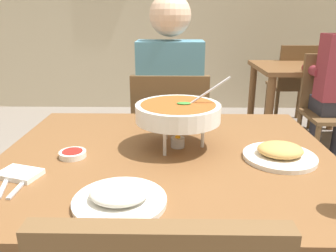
{
  "coord_description": "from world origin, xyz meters",
  "views": [
    {
      "loc": [
        0.02,
        -1.07,
        1.2
      ],
      "look_at": [
        0.0,
        0.15,
        0.8
      ],
      "focal_mm": 35.63,
      "sensor_mm": 36.0,
      "label": 1
    }
  ],
  "objects": [
    {
      "name": "chair_bg_left",
      "position": [
        1.3,
        1.59,
        0.51
      ],
      "size": [
        0.44,
        0.44,
        0.9
      ],
      "color": "brown",
      "rests_on": "ground_plane"
    },
    {
      "name": "appetizer_plate",
      "position": [
        0.38,
        -0.04,
        0.77
      ],
      "size": [
        0.24,
        0.24,
        0.06
      ],
      "color": "white",
      "rests_on": "dining_table_main"
    },
    {
      "name": "dining_table_far",
      "position": [
        1.3,
        2.1,
        0.61
      ],
      "size": [
        1.0,
        0.8,
        0.75
      ],
      "color": "brown",
      "rests_on": "ground_plane"
    },
    {
      "name": "chair_diner_main",
      "position": [
        -0.0,
        0.77,
        0.51
      ],
      "size": [
        0.44,
        0.44,
        0.9
      ],
      "color": "brown",
      "rests_on": "ground_plane"
    },
    {
      "name": "napkin_folded",
      "position": [
        -0.44,
        -0.18,
        0.75
      ],
      "size": [
        0.14,
        0.11,
        0.02
      ],
      "primitive_type": "cube",
      "rotation": [
        0.0,
        0.0,
        -0.3
      ],
      "color": "white",
      "rests_on": "dining_table_main"
    },
    {
      "name": "rice_plate",
      "position": [
        -0.11,
        -0.33,
        0.77
      ],
      "size": [
        0.24,
        0.24,
        0.06
      ],
      "color": "white",
      "rests_on": "dining_table_main"
    },
    {
      "name": "spoon_utensil",
      "position": [
        -0.41,
        -0.23,
        0.75
      ],
      "size": [
        0.02,
        0.17,
        0.01
      ],
      "primitive_type": "cube",
      "rotation": [
        0.0,
        0.0,
        -0.02
      ],
      "color": "silver",
      "rests_on": "dining_table_main"
    },
    {
      "name": "sauce_dish",
      "position": [
        -0.32,
        -0.04,
        0.76
      ],
      "size": [
        0.09,
        0.09,
        0.02
      ],
      "color": "white",
      "rests_on": "dining_table_main"
    },
    {
      "name": "diner_main",
      "position": [
        0.0,
        0.8,
        0.75
      ],
      "size": [
        0.4,
        0.45,
        1.31
      ],
      "color": "#2D2D38",
      "rests_on": "ground_plane"
    },
    {
      "name": "curry_bowl",
      "position": [
        0.04,
        0.06,
        0.87
      ],
      "size": [
        0.33,
        0.3,
        0.26
      ],
      "color": "silver",
      "rests_on": "dining_table_main"
    },
    {
      "name": "chair_bg_right",
      "position": [
        1.34,
        2.57,
        0.51
      ],
      "size": [
        0.44,
        0.44,
        0.9
      ],
      "color": "brown",
      "rests_on": "ground_plane"
    },
    {
      "name": "dining_table_main",
      "position": [
        0.0,
        0.0,
        0.64
      ],
      "size": [
        1.15,
        0.97,
        0.75
      ],
      "color": "brown",
      "rests_on": "ground_plane"
    },
    {
      "name": "fork_utensil",
      "position": [
        -0.46,
        -0.23,
        0.75
      ],
      "size": [
        0.06,
        0.17,
        0.01
      ],
      "primitive_type": "cube",
      "rotation": [
        0.0,
        0.0,
        0.26
      ],
      "color": "silver",
      "rests_on": "dining_table_main"
    }
  ]
}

